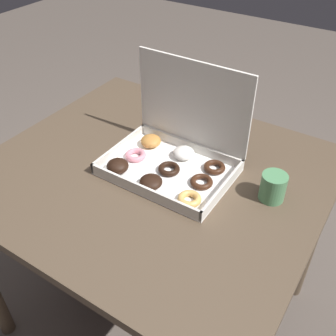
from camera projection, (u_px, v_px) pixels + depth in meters
The scene contains 4 objects.
ground_plane at pixel (157, 308), 1.72m from camera, with size 8.00×8.00×0.00m, color #564C44.
dining_table at pixel (154, 196), 1.30m from camera, with size 1.04×0.92×0.78m.
donut_box at pixel (173, 149), 1.22m from camera, with size 0.39×0.28×0.32m.
coffee_mug at pixel (273, 187), 1.11m from camera, with size 0.07×0.07×0.08m.
Camera 1 is at (0.56, -0.79, 1.55)m, focal length 42.00 mm.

